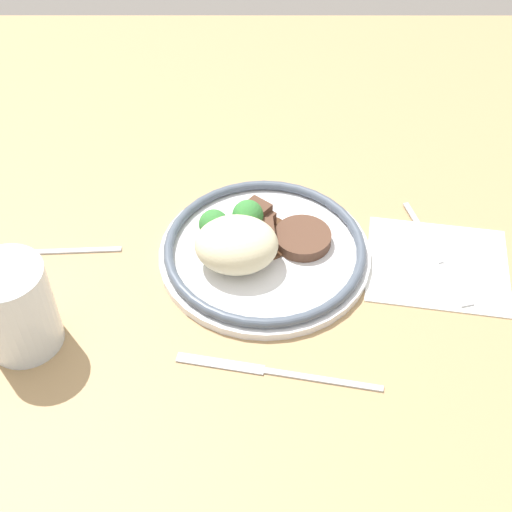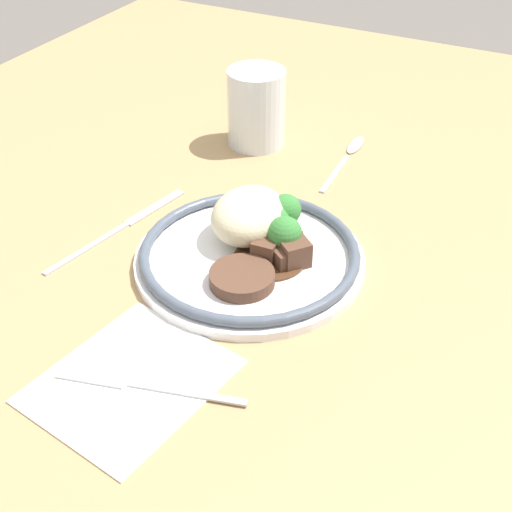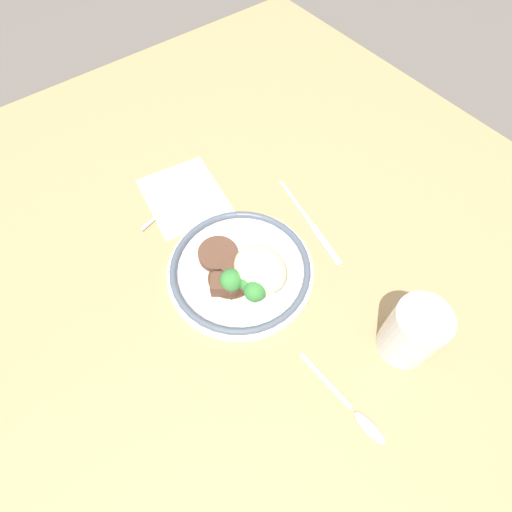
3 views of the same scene
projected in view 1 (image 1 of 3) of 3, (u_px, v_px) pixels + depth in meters
The scene contains 8 objects.
ground_plane at pixel (231, 298), 0.88m from camera, with size 8.00×8.00×0.00m, color #5B5651.
dining_table at pixel (231, 287), 0.86m from camera, with size 1.49×1.28×0.04m.
napkin at pixel (437, 265), 0.86m from camera, with size 0.19×0.17×0.00m.
plate at pixel (257, 245), 0.86m from camera, with size 0.26×0.26×0.07m.
juice_glass at pixel (17, 311), 0.75m from camera, with size 0.08×0.08×0.11m.
fork at pixel (441, 262), 0.86m from camera, with size 0.06×0.18×0.00m.
knife at pixel (270, 371), 0.75m from camera, with size 0.22×0.05×0.00m.
spoon at pixel (23, 252), 0.87m from camera, with size 0.17×0.02×0.01m.
Camera 1 is at (-0.03, 0.57, 0.67)m, focal length 50.00 mm.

